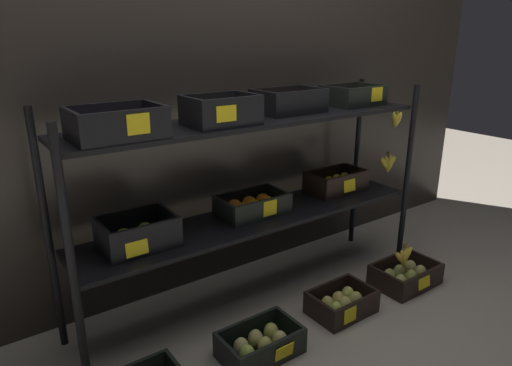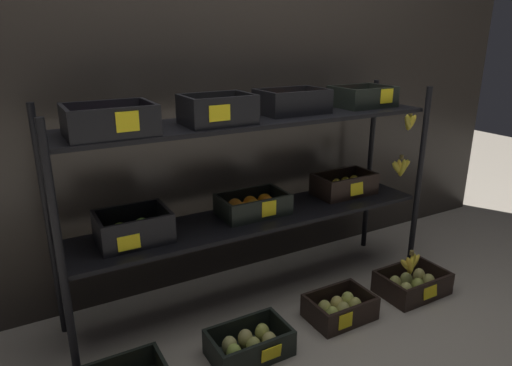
% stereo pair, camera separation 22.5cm
% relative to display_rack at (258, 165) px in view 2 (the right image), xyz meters
% --- Properties ---
extents(ground_plane, '(10.00, 10.00, 0.00)m').
position_rel_display_rack_xyz_m(ground_plane, '(-0.01, -0.00, -0.74)').
color(ground_plane, gray).
extents(storefront_wall, '(4.28, 0.12, 1.94)m').
position_rel_display_rack_xyz_m(storefront_wall, '(-0.01, 0.39, 0.23)').
color(storefront_wall, '#2D2823').
rests_on(storefront_wall, ground_plane).
extents(display_rack, '(2.02, 0.43, 1.10)m').
position_rel_display_rack_xyz_m(display_rack, '(0.00, 0.00, 0.00)').
color(display_rack, black).
rests_on(display_rack, ground_plane).
extents(crate_ground_pear, '(0.36, 0.23, 0.12)m').
position_rel_display_rack_xyz_m(crate_ground_pear, '(-0.26, -0.39, -0.69)').
color(crate_ground_pear, black).
rests_on(crate_ground_pear, ground_plane).
extents(crate_ground_center_pear, '(0.32, 0.23, 0.12)m').
position_rel_display_rack_xyz_m(crate_ground_center_pear, '(0.26, -0.37, -0.69)').
color(crate_ground_center_pear, black).
rests_on(crate_ground_center_pear, ground_plane).
extents(crate_ground_right_pear, '(0.36, 0.26, 0.12)m').
position_rel_display_rack_xyz_m(crate_ground_right_pear, '(0.76, -0.38, -0.69)').
color(crate_ground_right_pear, black).
rests_on(crate_ground_right_pear, ground_plane).
extents(banana_bunch_loose, '(0.15, 0.04, 0.14)m').
position_rel_display_rack_xyz_m(banana_bunch_loose, '(0.72, -0.39, -0.55)').
color(banana_bunch_loose, brown).
rests_on(banana_bunch_loose, crate_ground_right_pear).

